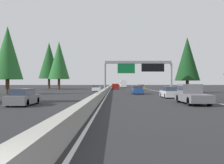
% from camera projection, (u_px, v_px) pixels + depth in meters
% --- Properties ---
extents(ground_plane, '(320.00, 320.00, 0.00)m').
position_uv_depth(ground_plane, '(109.00, 91.00, 62.47)').
color(ground_plane, '#262628').
extents(median_barrier, '(180.00, 0.56, 0.90)m').
position_uv_depth(median_barrier, '(109.00, 87.00, 82.47)').
color(median_barrier, '#9E9B93').
rests_on(median_barrier, ground).
extents(shoulder_stripe_right, '(160.00, 0.16, 0.01)m').
position_uv_depth(shoulder_stripe_right, '(149.00, 90.00, 72.36)').
color(shoulder_stripe_right, silver).
rests_on(shoulder_stripe_right, ground).
extents(shoulder_stripe_median, '(160.00, 0.16, 0.01)m').
position_uv_depth(shoulder_stripe_median, '(110.00, 90.00, 72.47)').
color(shoulder_stripe_median, silver).
rests_on(shoulder_stripe_median, ground).
extents(sign_gantry_overhead, '(0.50, 12.68, 6.05)m').
position_uv_depth(sign_gantry_overhead, '(139.00, 68.00, 46.36)').
color(sign_gantry_overhead, gray).
rests_on(sign_gantry_overhead, ground).
extents(pickup_far_center, '(5.60, 2.00, 1.86)m').
position_uv_depth(pickup_far_center, '(191.00, 94.00, 23.70)').
color(pickup_far_center, slate).
rests_on(pickup_far_center, ground).
extents(sedan_near_right, '(4.40, 1.80, 1.47)m').
position_uv_depth(sedan_near_right, '(169.00, 93.00, 33.06)').
color(sedan_near_right, silver).
rests_on(sedan_near_right, ground).
extents(sedan_distant_b, '(4.40, 1.80, 1.47)m').
position_uv_depth(sedan_distant_b, '(141.00, 87.00, 71.18)').
color(sedan_distant_b, '#AD931E').
rests_on(sedan_distant_b, ground).
extents(bus_distant_a, '(11.50, 2.55, 3.10)m').
position_uv_depth(bus_distant_a, '(123.00, 83.00, 111.00)').
color(bus_distant_a, white).
rests_on(bus_distant_a, ground).
extents(sedan_mid_center, '(4.40, 1.80, 1.47)m').
position_uv_depth(sedan_mid_center, '(138.00, 90.00, 44.04)').
color(sedan_mid_center, '#1E4793').
rests_on(sedan_mid_center, ground).
extents(minivan_mid_right, '(5.00, 1.95, 1.69)m').
position_uv_depth(minivan_mid_right, '(115.00, 86.00, 75.90)').
color(minivan_mid_right, maroon).
rests_on(minivan_mid_right, ground).
extents(oncoming_near, '(4.40, 1.80, 1.47)m').
position_uv_depth(oncoming_near, '(96.00, 88.00, 57.75)').
color(oncoming_near, white).
rests_on(oncoming_near, ground).
extents(oncoming_far, '(4.40, 1.80, 1.47)m').
position_uv_depth(oncoming_far, '(23.00, 98.00, 22.06)').
color(oncoming_far, slate).
rests_on(oncoming_far, ground).
extents(conifer_right_mid, '(4.87, 4.87, 11.07)m').
position_uv_depth(conifer_right_mid, '(187.00, 59.00, 49.70)').
color(conifer_right_mid, '#4C3823').
rests_on(conifer_right_mid, ground).
extents(conifer_left_near, '(5.17, 5.17, 11.76)m').
position_uv_depth(conifer_left_near, '(8.00, 53.00, 42.96)').
color(conifer_left_near, '#4C3823').
rests_on(conifer_left_near, ground).
extents(conifer_left_mid, '(6.24, 6.24, 14.17)m').
position_uv_depth(conifer_left_mid, '(59.00, 60.00, 73.53)').
color(conifer_left_mid, '#4C3823').
rests_on(conifer_left_mid, ground).
extents(conifer_left_far, '(6.89, 6.89, 15.67)m').
position_uv_depth(conifer_left_far, '(49.00, 60.00, 84.30)').
color(conifer_left_far, '#4C3823').
rests_on(conifer_left_far, ground).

